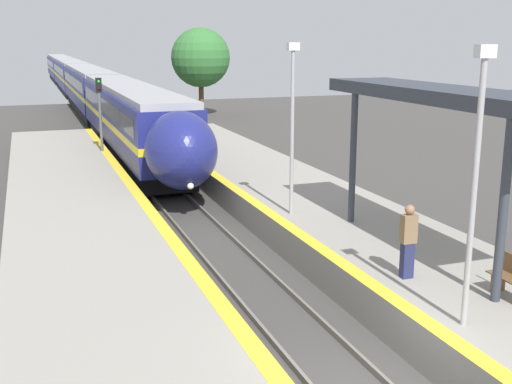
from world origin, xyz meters
name	(u,v)px	position (x,y,z in m)	size (l,w,h in m)	color
train	(80,81)	(0.00, 59.37, 2.32)	(2.84, 94.12, 4.06)	black
person_waiting	(408,240)	(2.76, 2.87, 1.93)	(0.36, 0.23, 1.78)	navy
railway_signal	(100,115)	(-1.94, 23.25, 2.83)	(0.28, 0.28, 4.65)	#59595E
lamppost_near	(476,171)	(2.41, 0.28, 4.09)	(0.36, 0.20, 5.39)	#9E9EA3
lamppost_mid	(292,118)	(2.41, 9.06, 4.09)	(0.36, 0.20, 5.39)	#9E9EA3
station_canopy	(438,101)	(4.37, 4.33, 4.97)	(2.02, 9.58, 4.29)	#333842
background_tree_right	(201,58)	(8.98, 44.82, 4.97)	(5.03, 5.03, 7.49)	brown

